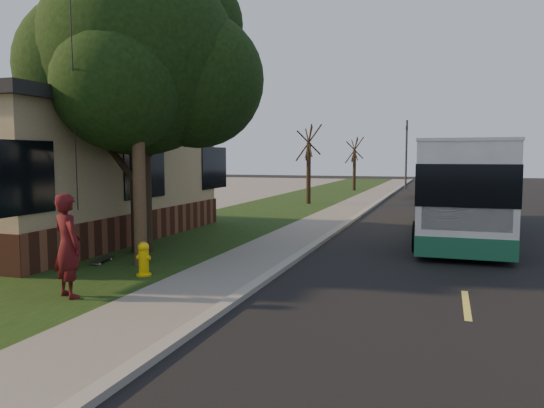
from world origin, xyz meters
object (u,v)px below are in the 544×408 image
(leafy_tree, at_px, (142,61))
(bare_tree_near, at_px, (309,165))
(fire_hydrant, at_px, (144,259))
(skateboard_main, at_px, (102,260))
(utility_pole, at_px, (136,71))
(bare_tree_far, at_px, (354,165))
(transit_bus, at_px, (461,186))
(traffic_signal, at_px, (406,149))
(dumpster, at_px, (127,203))
(distant_car, at_px, (431,185))
(skateboarder, at_px, (68,246))

(leafy_tree, height_order, bare_tree_near, leafy_tree)
(leafy_tree, bearing_deg, bare_tree_near, 87.50)
(fire_hydrant, distance_m, skateboard_main, 2.00)
(utility_pole, xyz_separation_m, bare_tree_far, (0.31, 29.01, -2.63))
(fire_hydrant, distance_m, transit_bus, 11.48)
(bare_tree_near, bearing_deg, traffic_signal, 75.96)
(dumpster, bearing_deg, skateboard_main, -59.76)
(dumpster, bearing_deg, utility_pole, -54.82)
(fire_hydrant, relative_size, leafy_tree, 0.09)
(skateboard_main, bearing_deg, utility_pole, 3.10)
(fire_hydrant, xyz_separation_m, dumpster, (-6.90, 9.78, 0.20))
(utility_pole, height_order, skateboard_main, utility_pole)
(skateboard_main, height_order, distant_car, distant_car)
(bare_tree_far, height_order, distant_car, bare_tree_far)
(leafy_tree, bearing_deg, skateboard_main, -95.81)
(bare_tree_far, height_order, transit_bus, bare_tree_far)
(leafy_tree, height_order, transit_bus, leafy_tree)
(bare_tree_near, bearing_deg, distant_car, 49.21)
(bare_tree_near, height_order, bare_tree_far, bare_tree_near)
(leafy_tree, bearing_deg, fire_hydrant, -59.33)
(dumpster, bearing_deg, leafy_tree, -53.24)
(dumpster, bearing_deg, traffic_signal, 67.56)
(distant_car, bearing_deg, utility_pole, -106.55)
(skateboarder, bearing_deg, distant_car, -77.14)
(fire_hydrant, bearing_deg, skateboarder, -100.18)
(leafy_tree, distance_m, bare_tree_far, 27.56)
(utility_pole, height_order, bare_tree_near, utility_pole)
(leafy_tree, xyz_separation_m, bare_tree_far, (1.17, 27.35, -3.16))
(traffic_signal, bearing_deg, bare_tree_near, -104.04)
(bare_tree_near, bearing_deg, leafy_tree, -92.50)
(fire_hydrant, xyz_separation_m, utility_pole, (-0.71, 0.99, 4.20))
(bare_tree_far, height_order, dumpster, bare_tree_far)
(bare_tree_near, xyz_separation_m, distant_car, (6.17, 7.15, -1.33))
(fire_hydrant, height_order, bare_tree_near, bare_tree_near)
(utility_pole, bearing_deg, skateboard_main, -176.90)
(bare_tree_far, bearing_deg, leafy_tree, -92.45)
(skateboarder, distance_m, distant_car, 27.70)
(bare_tree_near, distance_m, skateboarder, 20.01)
(bare_tree_near, bearing_deg, bare_tree_far, 87.61)
(fire_hydrant, height_order, traffic_signal, traffic_signal)
(bare_tree_near, height_order, dumpster, bare_tree_near)
(leafy_tree, bearing_deg, skateboarder, -75.26)
(leafy_tree, distance_m, skateboard_main, 5.32)
(skateboarder, distance_m, skateboard_main, 3.35)
(fire_hydrant, bearing_deg, skateboard_main, 151.76)
(fire_hydrant, distance_m, traffic_signal, 34.25)
(utility_pole, height_order, leafy_tree, utility_pole)
(fire_hydrant, height_order, leafy_tree, leafy_tree)
(transit_bus, bearing_deg, dumpster, 177.78)
(traffic_signal, xyz_separation_m, skateboard_main, (-4.85, -33.06, -3.03))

